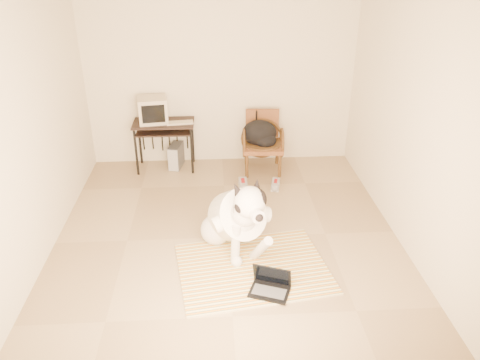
{
  "coord_description": "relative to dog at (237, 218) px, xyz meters",
  "views": [
    {
      "loc": [
        -0.14,
        -4.62,
        3.11
      ],
      "look_at": [
        0.13,
        -0.28,
        0.9
      ],
      "focal_mm": 35.0,
      "sensor_mm": 36.0,
      "label": 1
    }
  ],
  "objects": [
    {
      "name": "crt_monitor",
      "position": [
        -1.11,
        2.24,
        0.52
      ],
      "size": [
        0.46,
        0.45,
        0.37
      ],
      "color": "#BCAE93",
      "rests_on": "computer_desk"
    },
    {
      "name": "sneaker_right",
      "position": [
        0.63,
        1.46,
        -0.37
      ],
      "size": [
        0.17,
        0.29,
        0.1
      ],
      "color": "white",
      "rests_on": "floor"
    },
    {
      "name": "desk_keyboard",
      "position": [
        -0.71,
        2.15,
        0.35
      ],
      "size": [
        0.4,
        0.19,
        0.03
      ],
      "primitive_type": "cube",
      "rotation": [
        0.0,
        0.0,
        0.12
      ],
      "color": "#BCAE93",
      "rests_on": "computer_desk"
    },
    {
      "name": "computer_desk",
      "position": [
        -0.96,
        2.21,
        0.23
      ],
      "size": [
        0.9,
        0.5,
        0.74
      ],
      "color": "black",
      "rests_on": "floor"
    },
    {
      "name": "pc_tower",
      "position": [
        -0.81,
        2.26,
        -0.23
      ],
      "size": [
        0.23,
        0.41,
        0.36
      ],
      "color": "#4A4A4C",
      "rests_on": "floor"
    },
    {
      "name": "rug",
      "position": [
        0.15,
        -0.37,
        -0.4
      ],
      "size": [
        1.71,
        1.41,
        0.02
      ],
      "color": "orange",
      "rests_on": "floor"
    },
    {
      "name": "backpack",
      "position": [
        0.47,
        2.06,
        0.17
      ],
      "size": [
        0.51,
        0.45,
        0.38
      ],
      "color": "black",
      "rests_on": "rattan_chair"
    },
    {
      "name": "floor",
      "position": [
        -0.1,
        0.25,
        -0.41
      ],
      "size": [
        4.5,
        4.5,
        0.0
      ],
      "primitive_type": "plane",
      "color": "#9D8460",
      "rests_on": "ground"
    },
    {
      "name": "wall_left",
      "position": [
        -2.1,
        0.25,
        0.94
      ],
      "size": [
        0.0,
        4.5,
        4.5
      ],
      "primitive_type": "plane",
      "rotation": [
        1.57,
        0.0,
        1.57
      ],
      "color": "beige",
      "rests_on": "floor"
    },
    {
      "name": "wall_right",
      "position": [
        1.9,
        0.25,
        0.94
      ],
      "size": [
        0.0,
        4.5,
        4.5
      ],
      "primitive_type": "plane",
      "rotation": [
        1.57,
        0.0,
        -1.57
      ],
      "color": "beige",
      "rests_on": "floor"
    },
    {
      "name": "wall_front",
      "position": [
        -0.1,
        -2.0,
        0.94
      ],
      "size": [
        4.5,
        0.0,
        4.5
      ],
      "primitive_type": "plane",
      "rotation": [
        -1.57,
        0.0,
        0.0
      ],
      "color": "beige",
      "rests_on": "floor"
    },
    {
      "name": "laptop",
      "position": [
        0.29,
        -0.75,
        -0.33
      ],
      "size": [
        0.46,
        0.39,
        0.27
      ],
      "color": "black",
      "rests_on": "rug"
    },
    {
      "name": "sneaker_left",
      "position": [
        0.17,
        1.49,
        -0.36
      ],
      "size": [
        0.12,
        0.3,
        0.1
      ],
      "color": "white",
      "rests_on": "floor"
    },
    {
      "name": "dog",
      "position": [
        0.0,
        0.0,
        0.0
      ],
      "size": [
        0.81,
        1.31,
        1.05
      ],
      "color": "silver",
      "rests_on": "rug"
    },
    {
      "name": "wall_back",
      "position": [
        -0.1,
        2.5,
        0.94
      ],
      "size": [
        4.5,
        0.0,
        4.5
      ],
      "primitive_type": "plane",
      "rotation": [
        1.57,
        0.0,
        0.0
      ],
      "color": "beige",
      "rests_on": "floor"
    },
    {
      "name": "rattan_chair",
      "position": [
        0.5,
        2.1,
        0.03
      ],
      "size": [
        0.61,
        0.59,
        0.89
      ],
      "color": "brown",
      "rests_on": "floor"
    }
  ]
}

